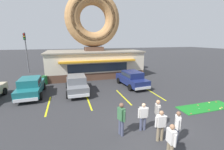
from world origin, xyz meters
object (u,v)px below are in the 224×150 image
Objects in this scene: pedestrian_hooded_kid at (121,117)px; pedestrian_leather_jacket_man at (157,113)px; car_teal at (31,86)px; traffic_light_pole at (26,47)px; car_navy at (132,78)px; car_grey at (77,83)px; pedestrian_beanie_man at (177,125)px; pedestrian_blue_sweater_man at (171,140)px; trash_bin at (45,80)px; pedestrian_crossing_woman at (143,116)px; pedestrian_clipboard_woman at (161,125)px; golf_ball at (199,109)px.

pedestrian_leather_jacket_man is at bearing 1.86° from pedestrian_hooded_kid.
pedestrian_hooded_kid reaches higher than car_teal.
pedestrian_hooded_kid is 0.30× the size of traffic_light_pole.
pedestrian_leather_jacket_man is 0.28× the size of traffic_light_pole.
traffic_light_pole is (-11.99, 10.65, 2.84)m from car_navy.
pedestrian_beanie_man is at bearing -64.57° from car_grey.
traffic_light_pole is (-2.41, 10.66, 2.84)m from car_teal.
car_grey is (-5.68, -0.29, 0.00)m from car_navy.
pedestrian_blue_sweater_man is at bearing -140.40° from pedestrian_beanie_man.
car_grey is 12.94m from traffic_light_pole.
car_navy is 8.56m from pedestrian_hooded_kid.
pedestrian_hooded_kid is 20.10m from traffic_light_pole.
car_navy is at bearing 74.79° from pedestrian_blue_sweater_man.
car_grey is 7.49m from pedestrian_hooded_kid.
pedestrian_beanie_man reaches higher than trash_bin.
car_teal reaches higher than trash_bin.
pedestrian_blue_sweater_man is at bearing -65.24° from traffic_light_pole.
car_grey is at bearing -177.11° from car_navy.
car_grey is at bearing -4.08° from car_teal.
car_navy is 3.02× the size of pedestrian_crossing_woman.
pedestrian_hooded_kid is at bearing -178.14° from pedestrian_leather_jacket_man.
pedestrian_hooded_kid is at bearing 149.51° from pedestrian_clipboard_woman.
car_navy reaches higher than pedestrian_clipboard_woman.
pedestrian_hooded_kid is 1.90m from pedestrian_clipboard_woman.
trash_bin is (-6.55, 11.86, -0.36)m from pedestrian_clipboard_woman.
trash_bin is at bearing -67.06° from traffic_light_pole.
pedestrian_clipboard_woman is 13.56m from trash_bin.
pedestrian_leather_jacket_man reaches higher than car_grey.
pedestrian_beanie_man is at bearing -80.46° from pedestrian_leather_jacket_man.
golf_ball is 5.18m from pedestrian_clipboard_woman.
car_grey is at bearing 103.17° from pedestrian_hooded_kid.
car_teal is at bearing -101.65° from trash_bin.
pedestrian_clipboard_woman is at bearing -115.65° from pedestrian_leather_jacket_man.
pedestrian_beanie_man is at bearing 39.60° from pedestrian_blue_sweater_man.
trash_bin is at bearing 119.75° from pedestrian_crossing_woman.
pedestrian_blue_sweater_man is 22.54m from traffic_light_pole.
pedestrian_clipboard_woman is at bearing -70.51° from pedestrian_crossing_woman.
trash_bin is (-4.92, 10.90, -0.48)m from pedestrian_hooded_kid.
trash_bin is at bearing 123.06° from pedestrian_leather_jacket_man.
golf_ball is at bearing -50.02° from traffic_light_pole.
car_grey is 9.86m from pedestrian_blue_sweater_man.
pedestrian_blue_sweater_man is 1.61× the size of trash_bin.
golf_ball is at bearing 10.44° from pedestrian_hooded_kid.
car_grey is 0.79× the size of traffic_light_pole.
pedestrian_beanie_man is (0.72, -0.28, -0.00)m from pedestrian_clipboard_woman.
pedestrian_crossing_woman is (2.98, -7.22, -0.02)m from car_grey.
car_navy is 16.29m from traffic_light_pole.
golf_ball is at bearing -37.48° from car_grey.
golf_ball is at bearing 14.69° from pedestrian_leather_jacket_man.
pedestrian_leather_jacket_man is at bearing -0.36° from pedestrian_crossing_woman.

